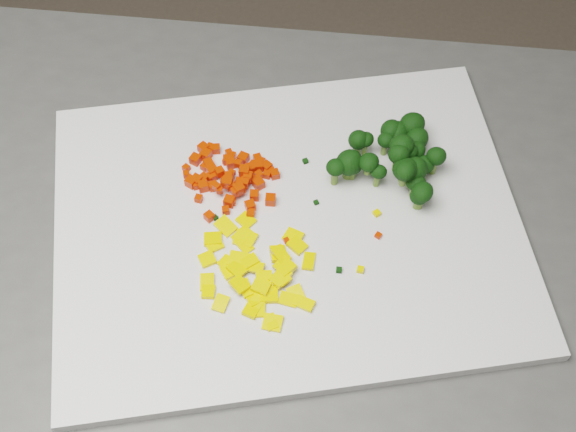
% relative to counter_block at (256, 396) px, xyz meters
% --- Properties ---
extents(counter_block, '(1.03, 0.79, 0.90)m').
position_rel_counter_block_xyz_m(counter_block, '(0.00, 0.00, 0.00)').
color(counter_block, '#484845').
rests_on(counter_block, ground).
extents(cutting_board, '(0.61, 0.55, 0.01)m').
position_rel_counter_block_xyz_m(cutting_board, '(0.04, 0.03, 0.46)').
color(cutting_board, silver).
rests_on(cutting_board, counter_block).
extents(carrot_pile, '(0.11, 0.11, 0.03)m').
position_rel_counter_block_xyz_m(carrot_pile, '(-0.03, 0.07, 0.48)').
color(carrot_pile, red).
rests_on(carrot_pile, cutting_board).
extents(pepper_pile, '(0.13, 0.13, 0.02)m').
position_rel_counter_block_xyz_m(pepper_pile, '(0.03, -0.03, 0.47)').
color(pepper_pile, yellow).
rests_on(pepper_pile, cutting_board).
extents(broccoli_pile, '(0.13, 0.13, 0.06)m').
position_rel_counter_block_xyz_m(broccoli_pile, '(0.14, 0.11, 0.49)').
color(broccoli_pile, black).
rests_on(broccoli_pile, cutting_board).
extents(carrot_cube_0, '(0.01, 0.01, 0.01)m').
position_rel_counter_block_xyz_m(carrot_cube_0, '(-0.02, 0.04, 0.47)').
color(carrot_cube_0, red).
rests_on(carrot_cube_0, carrot_pile).
extents(carrot_cube_1, '(0.01, 0.01, 0.01)m').
position_rel_counter_block_xyz_m(carrot_cube_1, '(-0.01, 0.10, 0.47)').
color(carrot_cube_1, red).
rests_on(carrot_cube_1, carrot_pile).
extents(carrot_cube_2, '(0.01, 0.01, 0.01)m').
position_rel_counter_block_xyz_m(carrot_cube_2, '(0.00, 0.09, 0.47)').
color(carrot_cube_2, red).
rests_on(carrot_cube_2, carrot_pile).
extents(carrot_cube_3, '(0.02, 0.02, 0.01)m').
position_rel_counter_block_xyz_m(carrot_cube_3, '(0.00, 0.07, 0.47)').
color(carrot_cube_3, red).
rests_on(carrot_cube_3, carrot_pile).
extents(carrot_cube_4, '(0.01, 0.01, 0.01)m').
position_rel_counter_block_xyz_m(carrot_cube_4, '(-0.04, 0.07, 0.48)').
color(carrot_cube_4, red).
rests_on(carrot_cube_4, carrot_pile).
extents(carrot_cube_5, '(0.01, 0.01, 0.01)m').
position_rel_counter_block_xyz_m(carrot_cube_5, '(-0.07, 0.11, 0.47)').
color(carrot_cube_5, red).
rests_on(carrot_cube_5, carrot_pile).
extents(carrot_cube_6, '(0.01, 0.01, 0.01)m').
position_rel_counter_block_xyz_m(carrot_cube_6, '(0.00, 0.03, 0.47)').
color(carrot_cube_6, red).
rests_on(carrot_cube_6, carrot_pile).
extents(carrot_cube_7, '(0.01, 0.01, 0.01)m').
position_rel_counter_block_xyz_m(carrot_cube_7, '(-0.03, 0.07, 0.47)').
color(carrot_cube_7, red).
rests_on(carrot_cube_7, carrot_pile).
extents(carrot_cube_8, '(0.01, 0.01, 0.01)m').
position_rel_counter_block_xyz_m(carrot_cube_8, '(-0.04, 0.05, 0.47)').
color(carrot_cube_8, red).
rests_on(carrot_cube_8, carrot_pile).
extents(carrot_cube_9, '(0.01, 0.01, 0.01)m').
position_rel_counter_block_xyz_m(carrot_cube_9, '(-0.07, 0.09, 0.47)').
color(carrot_cube_9, red).
rests_on(carrot_cube_9, carrot_pile).
extents(carrot_cube_10, '(0.02, 0.02, 0.01)m').
position_rel_counter_block_xyz_m(carrot_cube_10, '(-0.05, 0.07, 0.47)').
color(carrot_cube_10, red).
rests_on(carrot_cube_10, carrot_pile).
extents(carrot_cube_11, '(0.01, 0.01, 0.01)m').
position_rel_counter_block_xyz_m(carrot_cube_11, '(-0.01, 0.07, 0.47)').
color(carrot_cube_11, red).
rests_on(carrot_cube_11, carrot_pile).
extents(carrot_cube_12, '(0.01, 0.01, 0.01)m').
position_rel_counter_block_xyz_m(carrot_cube_12, '(-0.03, 0.06, 0.48)').
color(carrot_cube_12, red).
rests_on(carrot_cube_12, carrot_pile).
extents(carrot_cube_13, '(0.01, 0.01, 0.01)m').
position_rel_counter_block_xyz_m(carrot_cube_13, '(-0.03, 0.07, 0.47)').
color(carrot_cube_13, red).
rests_on(carrot_cube_13, carrot_pile).
extents(carrot_cube_14, '(0.01, 0.01, 0.01)m').
position_rel_counter_block_xyz_m(carrot_cube_14, '(-0.02, 0.08, 0.48)').
color(carrot_cube_14, red).
rests_on(carrot_cube_14, carrot_pile).
extents(carrot_cube_15, '(0.01, 0.01, 0.01)m').
position_rel_counter_block_xyz_m(carrot_cube_15, '(-0.00, 0.09, 0.47)').
color(carrot_cube_15, red).
rests_on(carrot_cube_15, carrot_pile).
extents(carrot_cube_16, '(0.01, 0.01, 0.01)m').
position_rel_counter_block_xyz_m(carrot_cube_16, '(-0.00, 0.04, 0.47)').
color(carrot_cube_16, red).
rests_on(carrot_cube_16, carrot_pile).
extents(carrot_cube_17, '(0.01, 0.01, 0.01)m').
position_rel_counter_block_xyz_m(carrot_cube_17, '(0.01, 0.09, 0.47)').
color(carrot_cube_17, red).
rests_on(carrot_cube_17, carrot_pile).
extents(carrot_cube_18, '(0.01, 0.01, 0.01)m').
position_rel_counter_block_xyz_m(carrot_cube_18, '(-0.03, 0.07, 0.48)').
color(carrot_cube_18, red).
rests_on(carrot_cube_18, carrot_pile).
extents(carrot_cube_19, '(0.01, 0.01, 0.01)m').
position_rel_counter_block_xyz_m(carrot_cube_19, '(0.02, 0.05, 0.47)').
color(carrot_cube_19, red).
rests_on(carrot_cube_19, carrot_pile).
extents(carrot_cube_20, '(0.01, 0.01, 0.01)m').
position_rel_counter_block_xyz_m(carrot_cube_20, '(-0.07, 0.05, 0.47)').
color(carrot_cube_20, red).
rests_on(carrot_cube_20, carrot_pile).
extents(carrot_cube_21, '(0.01, 0.01, 0.01)m').
position_rel_counter_block_xyz_m(carrot_cube_21, '(-0.01, 0.06, 0.47)').
color(carrot_cube_21, red).
rests_on(carrot_cube_21, carrot_pile).
extents(carrot_cube_22, '(0.01, 0.01, 0.01)m').
position_rel_counter_block_xyz_m(carrot_cube_22, '(-0.02, 0.03, 0.47)').
color(carrot_cube_22, red).
rests_on(carrot_cube_22, carrot_pile).
extents(carrot_cube_23, '(0.01, 0.01, 0.01)m').
position_rel_counter_block_xyz_m(carrot_cube_23, '(-0.03, 0.09, 0.48)').
color(carrot_cube_23, red).
rests_on(carrot_cube_23, carrot_pile).
extents(carrot_cube_24, '(0.01, 0.01, 0.01)m').
position_rel_counter_block_xyz_m(carrot_cube_24, '(-0.01, 0.09, 0.47)').
color(carrot_cube_24, red).
rests_on(carrot_cube_24, carrot_pile).
extents(carrot_cube_25, '(0.01, 0.01, 0.01)m').
position_rel_counter_block_xyz_m(carrot_cube_25, '(-0.05, 0.07, 0.47)').
color(carrot_cube_25, red).
rests_on(carrot_cube_25, carrot_pile).
extents(carrot_cube_26, '(0.01, 0.01, 0.01)m').
position_rel_counter_block_xyz_m(carrot_cube_26, '(-0.04, 0.02, 0.47)').
color(carrot_cube_26, red).
rests_on(carrot_cube_26, carrot_pile).
extents(carrot_cube_27, '(0.01, 0.01, 0.01)m').
position_rel_counter_block_xyz_m(carrot_cube_27, '(-0.06, 0.04, 0.47)').
color(carrot_cube_27, red).
rests_on(carrot_cube_27, carrot_pile).
extents(carrot_cube_28, '(0.01, 0.01, 0.01)m').
position_rel_counter_block_xyz_m(carrot_cube_28, '(-0.04, 0.10, 0.47)').
color(carrot_cube_28, red).
rests_on(carrot_cube_28, carrot_pile).
extents(carrot_cube_29, '(0.01, 0.01, 0.01)m').
position_rel_counter_block_xyz_m(carrot_cube_29, '(-0.06, 0.08, 0.47)').
color(carrot_cube_29, red).
rests_on(carrot_cube_29, carrot_pile).
extents(carrot_cube_30, '(0.01, 0.01, 0.01)m').
position_rel_counter_block_xyz_m(carrot_cube_30, '(0.01, 0.09, 0.47)').
color(carrot_cube_30, red).
rests_on(carrot_cube_30, carrot_pile).
extents(carrot_cube_31, '(0.01, 0.01, 0.01)m').
position_rel_counter_block_xyz_m(carrot_cube_31, '(-0.01, 0.09, 0.47)').
color(carrot_cube_31, red).
rests_on(carrot_cube_31, carrot_pile).
extents(carrot_cube_32, '(0.01, 0.01, 0.01)m').
position_rel_counter_block_xyz_m(carrot_cube_32, '(0.00, 0.05, 0.47)').
color(carrot_cube_32, red).
rests_on(carrot_cube_32, carrot_pile).
extents(carrot_cube_33, '(0.02, 0.02, 0.01)m').
position_rel_counter_block_xyz_m(carrot_cube_33, '(-0.02, 0.05, 0.48)').
color(carrot_cube_33, red).
rests_on(carrot_cube_33, carrot_pile).
extents(carrot_cube_34, '(0.01, 0.01, 0.01)m').
position_rel_counter_block_xyz_m(carrot_cube_34, '(-0.04, 0.09, 0.47)').
color(carrot_cube_34, red).
rests_on(carrot_cube_34, carrot_pile).
extents(carrot_cube_35, '(0.01, 0.01, 0.01)m').
position_rel_counter_block_xyz_m(carrot_cube_35, '(-0.08, 0.08, 0.47)').
color(carrot_cube_35, red).
rests_on(carrot_cube_35, carrot_pile).
extents(carrot_cube_36, '(0.01, 0.01, 0.01)m').
position_rel_counter_block_xyz_m(carrot_cube_36, '(-0.02, 0.07, 0.47)').
color(carrot_cube_36, red).
rests_on(carrot_cube_36, carrot_pile).
extents(carrot_cube_37, '(0.01, 0.01, 0.01)m').
position_rel_counter_block_xyz_m(carrot_cube_37, '(-0.06, 0.06, 0.47)').
color(carrot_cube_37, red).
rests_on(carrot_cube_37, carrot_pile).
extents(carrot_cube_38, '(0.01, 0.01, 0.01)m').
position_rel_counter_block_xyz_m(carrot_cube_38, '(-0.00, 0.07, 0.47)').
color(carrot_cube_38, red).
rests_on(carrot_cube_38, carrot_pile).
extents(carrot_cube_39, '(0.01, 0.01, 0.01)m').
position_rel_counter_block_xyz_m(carrot_cube_39, '(-0.04, 0.09, 0.47)').
color(carrot_cube_39, red).
rests_on(carrot_cube_39, carrot_pile).
extents(carrot_cube_40, '(0.01, 0.01, 0.01)m').
position_rel_counter_block_xyz_m(carrot_cube_40, '(-0.05, 0.05, 0.47)').
color(carrot_cube_40, red).
rests_on(carrot_cube_40, carrot_pile).
extents(carrot_cube_41, '(0.02, 0.02, 0.01)m').
position_rel_counter_block_xyz_m(carrot_cube_41, '(-0.04, 0.09, 0.47)').
color(carrot_cube_41, red).
rests_on(carrot_cube_41, carrot_pile).
extents(carrot_cube_42, '(0.01, 0.01, 0.01)m').
position_rel_counter_block_xyz_m(carrot_cube_42, '(-0.07, 0.10, 0.47)').
color(carrot_cube_42, red).
rests_on(carrot_cube_42, carrot_pile).
extents(carrot_cube_43, '(0.01, 0.01, 0.01)m').
position_rel_counter_block_xyz_m(carrot_cube_43, '(-0.01, 0.10, 0.47)').
color(carrot_cube_43, red).
rests_on(carrot_cube_43, carrot_pile).
extents(carrot_cube_44, '(0.01, 0.01, 0.01)m').
position_rel_counter_block_xyz_m(carrot_cube_44, '(-0.07, 0.05, 0.47)').
color(carrot_cube_44, red).
rests_on(carrot_cube_44, carrot_pile).
extents(carrot_cube_45, '(0.01, 0.01, 0.01)m').
position_rel_counter_block_xyz_m(carrot_cube_45, '(-0.08, 0.06, 0.47)').
color(carrot_cube_45, red).
rests_on(carrot_cube_45, carrot_pile).
extents(carrot_cube_46, '(0.01, 0.01, 0.01)m').
position_rel_counter_block_xyz_m(carrot_cube_46, '(-0.04, 0.06, 0.47)').
color(carrot_cube_46, red).
rests_on(carrot_cube_46, carrot_pile).
extents(carrot_cube_47, '(0.01, 0.01, 0.01)m').
position_rel_counter_block_xyz_m(carrot_cube_47, '(-0.05, 0.05, 0.47)').
color(carrot_cube_47, red).
rests_on(carrot_cube_47, carrot_pile).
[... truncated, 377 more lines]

